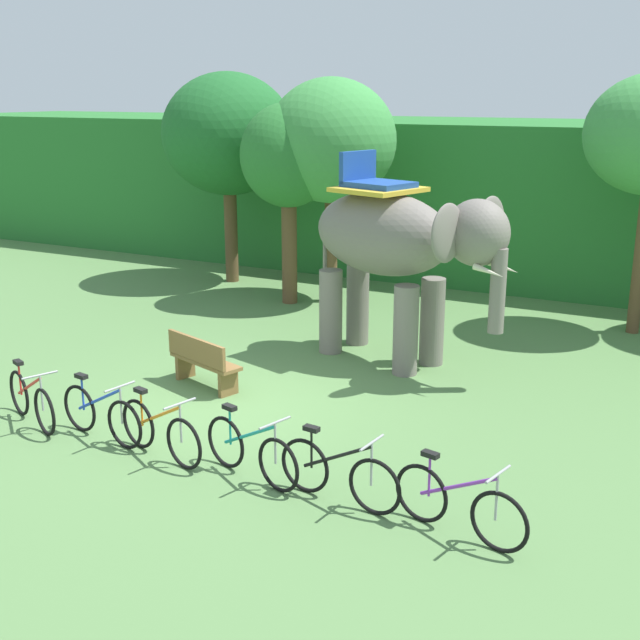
{
  "coord_description": "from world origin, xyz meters",
  "views": [
    {
      "loc": [
        6.7,
        -10.08,
        4.83
      ],
      "look_at": [
        1.04,
        1.0,
        1.3
      ],
      "focal_mm": 45.57,
      "sensor_mm": 36.0,
      "label": 1
    }
  ],
  "objects_px": {
    "tree_center_left": "(331,142)",
    "wooden_bench": "(202,360)",
    "tree_far_left": "(288,158)",
    "elephant": "(396,244)",
    "tree_center_right": "(228,135)",
    "bike_teal": "(251,451)",
    "bike_black": "(339,473)",
    "bike_purple": "(459,504)",
    "bike_blue": "(101,414)",
    "bike_red": "(31,400)",
    "bike_orange": "(160,431)"
  },
  "relations": [
    {
      "from": "tree_center_left",
      "to": "wooden_bench",
      "type": "distance_m",
      "value": 7.02
    },
    {
      "from": "tree_far_left",
      "to": "elephant",
      "type": "distance_m",
      "value": 4.95
    },
    {
      "from": "tree_center_right",
      "to": "tree_center_left",
      "type": "height_order",
      "value": "tree_center_right"
    },
    {
      "from": "elephant",
      "to": "wooden_bench",
      "type": "xyz_separation_m",
      "value": [
        -2.35,
        -2.72,
        -1.72
      ]
    },
    {
      "from": "tree_center_left",
      "to": "bike_teal",
      "type": "height_order",
      "value": "tree_center_left"
    },
    {
      "from": "bike_black",
      "to": "elephant",
      "type": "bearing_deg",
      "value": 105.03
    },
    {
      "from": "bike_purple",
      "to": "bike_black",
      "type": "bearing_deg",
      "value": 177.2
    },
    {
      "from": "tree_center_right",
      "to": "bike_blue",
      "type": "relative_size",
      "value": 3.13
    },
    {
      "from": "tree_center_left",
      "to": "bike_red",
      "type": "height_order",
      "value": "tree_center_left"
    },
    {
      "from": "bike_blue",
      "to": "bike_orange",
      "type": "height_order",
      "value": "same"
    },
    {
      "from": "tree_far_left",
      "to": "wooden_bench",
      "type": "bearing_deg",
      "value": -75.42
    },
    {
      "from": "bike_teal",
      "to": "bike_purple",
      "type": "bearing_deg",
      "value": -2.8
    },
    {
      "from": "tree_far_left",
      "to": "bike_purple",
      "type": "distance_m",
      "value": 11.09
    },
    {
      "from": "bike_black",
      "to": "tree_far_left",
      "type": "bearing_deg",
      "value": 122.58
    },
    {
      "from": "bike_blue",
      "to": "bike_red",
      "type": "bearing_deg",
      "value": -177.65
    },
    {
      "from": "tree_center_left",
      "to": "bike_purple",
      "type": "relative_size",
      "value": 3.06
    },
    {
      "from": "bike_purple",
      "to": "tree_center_right",
      "type": "bearing_deg",
      "value": 133.94
    },
    {
      "from": "tree_center_left",
      "to": "elephant",
      "type": "height_order",
      "value": "tree_center_left"
    },
    {
      "from": "bike_blue",
      "to": "bike_black",
      "type": "bearing_deg",
      "value": -2.03
    },
    {
      "from": "tree_far_left",
      "to": "bike_teal",
      "type": "height_order",
      "value": "tree_far_left"
    },
    {
      "from": "tree_center_left",
      "to": "bike_black",
      "type": "xyz_separation_m",
      "value": [
        4.43,
        -8.74,
        -3.33
      ]
    },
    {
      "from": "bike_red",
      "to": "bike_purple",
      "type": "height_order",
      "value": "same"
    },
    {
      "from": "bike_blue",
      "to": "wooden_bench",
      "type": "distance_m",
      "value": 2.42
    },
    {
      "from": "bike_orange",
      "to": "wooden_bench",
      "type": "distance_m",
      "value": 2.73
    },
    {
      "from": "bike_teal",
      "to": "bike_black",
      "type": "xyz_separation_m",
      "value": [
        1.28,
        -0.06,
        0.0
      ]
    },
    {
      "from": "tree_far_left",
      "to": "tree_center_left",
      "type": "height_order",
      "value": "tree_center_left"
    },
    {
      "from": "bike_black",
      "to": "wooden_bench",
      "type": "relative_size",
      "value": 1.1
    },
    {
      "from": "tree_center_right",
      "to": "bike_red",
      "type": "height_order",
      "value": "tree_center_right"
    },
    {
      "from": "wooden_bench",
      "to": "bike_blue",
      "type": "bearing_deg",
      "value": -91.31
    },
    {
      "from": "tree_center_left",
      "to": "bike_teal",
      "type": "bearing_deg",
      "value": -70.04
    },
    {
      "from": "bike_orange",
      "to": "bike_black",
      "type": "bearing_deg",
      "value": -0.74
    },
    {
      "from": "tree_far_left",
      "to": "bike_red",
      "type": "height_order",
      "value": "tree_far_left"
    },
    {
      "from": "wooden_bench",
      "to": "bike_purple",
      "type": "bearing_deg",
      "value": -26.37
    },
    {
      "from": "bike_purple",
      "to": "elephant",
      "type": "bearing_deg",
      "value": 118.81
    },
    {
      "from": "tree_far_left",
      "to": "bike_teal",
      "type": "xyz_separation_m",
      "value": [
        3.96,
        -8.13,
        -2.98
      ]
    },
    {
      "from": "tree_center_left",
      "to": "bike_orange",
      "type": "relative_size",
      "value": 3.08
    },
    {
      "from": "tree_center_right",
      "to": "bike_purple",
      "type": "distance_m",
      "value": 13.67
    },
    {
      "from": "bike_red",
      "to": "bike_teal",
      "type": "xyz_separation_m",
      "value": [
        3.85,
        -0.02,
        0.0
      ]
    },
    {
      "from": "tree_center_left",
      "to": "bike_purple",
      "type": "bearing_deg",
      "value": -55.98
    },
    {
      "from": "bike_red",
      "to": "bike_teal",
      "type": "height_order",
      "value": "same"
    },
    {
      "from": "bike_red",
      "to": "bike_orange",
      "type": "xyz_separation_m",
      "value": [
        2.43,
        -0.05,
        0.0
      ]
    },
    {
      "from": "tree_far_left",
      "to": "elephant",
      "type": "height_order",
      "value": "tree_far_left"
    },
    {
      "from": "tree_far_left",
      "to": "elephant",
      "type": "xyz_separation_m",
      "value": [
        3.82,
        -2.93,
        -1.16
      ]
    },
    {
      "from": "bike_black",
      "to": "bike_purple",
      "type": "height_order",
      "value": "same"
    },
    {
      "from": "tree_center_right",
      "to": "tree_far_left",
      "type": "xyz_separation_m",
      "value": [
        2.44,
        -1.27,
        -0.39
      ]
    },
    {
      "from": "tree_center_right",
      "to": "tree_center_left",
      "type": "distance_m",
      "value": 3.32
    },
    {
      "from": "wooden_bench",
      "to": "tree_far_left",
      "type": "bearing_deg",
      "value": 104.58
    },
    {
      "from": "tree_center_right",
      "to": "tree_far_left",
      "type": "relative_size",
      "value": 1.15
    },
    {
      "from": "bike_orange",
      "to": "bike_teal",
      "type": "distance_m",
      "value": 1.42
    },
    {
      "from": "elephant",
      "to": "bike_teal",
      "type": "bearing_deg",
      "value": -88.48
    }
  ]
}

